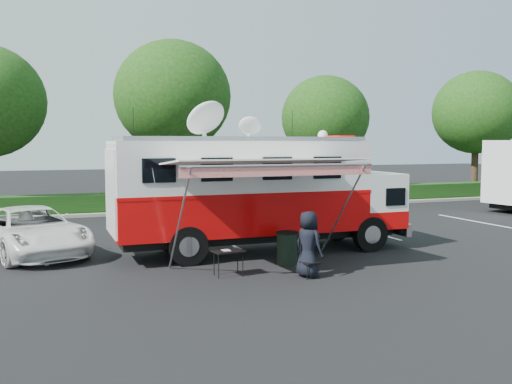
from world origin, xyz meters
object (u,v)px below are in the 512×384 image
Objects in this scene: command_truck at (259,192)px; trash_bin at (287,248)px; folding_table at (228,252)px; white_suv at (32,255)px.

command_truck is 2.51m from trash_bin.
trash_bin is (2.02, 0.73, -0.15)m from folding_table.
trash_bin is at bearing -48.94° from white_suv.
command_truck is 10.90× the size of folding_table.
trash_bin is (0.09, -2.03, -1.47)m from command_truck.
trash_bin is at bearing 20.00° from folding_table.
white_suv is at bearing 135.36° from folding_table.
folding_table is (-1.92, -2.76, -1.32)m from command_truck.
folding_table is at bearing -160.00° from trash_bin.
trash_bin is (6.94, -4.13, 0.48)m from white_suv.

